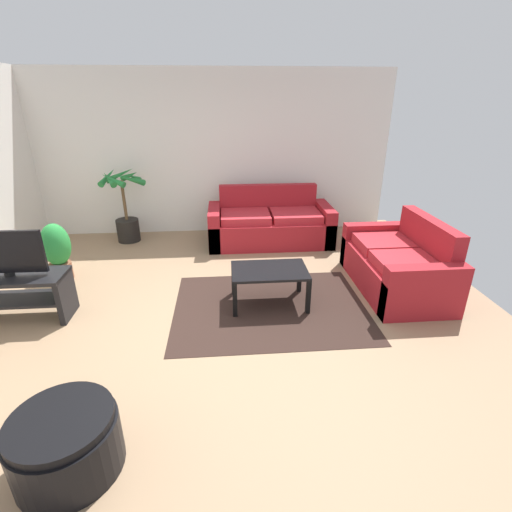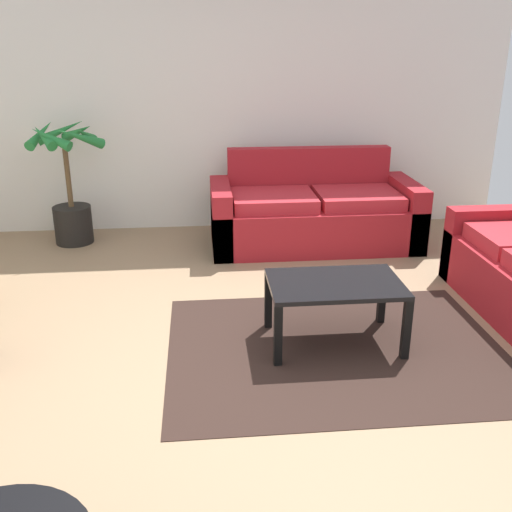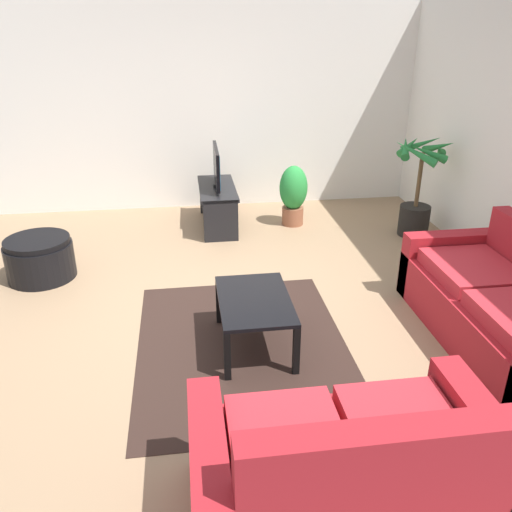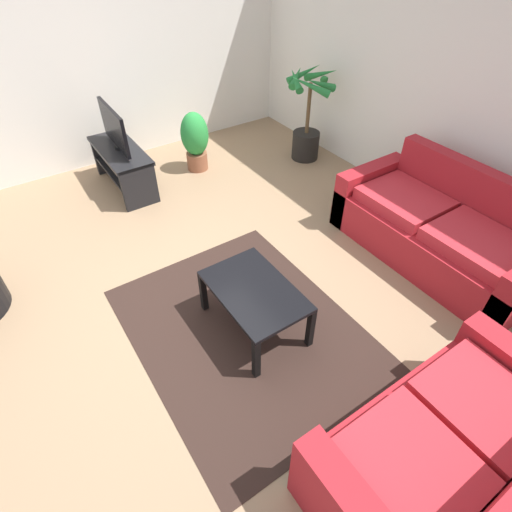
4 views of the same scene
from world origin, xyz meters
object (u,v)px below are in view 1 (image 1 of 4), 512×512
tv_stand (14,291)px  potted_plant_small (57,250)px  potted_palm (125,211)px  couch_main (270,225)px  tv (4,252)px  coffee_table (269,274)px  couch_loveseat (398,266)px  ottoman (66,443)px

tv_stand → potted_plant_small: 0.97m
tv_stand → potted_palm: 2.45m
couch_main → tv: (-3.01, -2.09, 0.48)m
potted_palm → potted_plant_small: potted_palm is taller
tv → coffee_table: bearing=1.8°
couch_main → potted_plant_small: bearing=-158.9°
tv_stand → potted_plant_small: (0.08, 0.96, 0.08)m
couch_loveseat → potted_plant_small: (-4.34, 0.61, 0.12)m
tv_stand → potted_palm: size_ratio=0.91×
tv → potted_plant_small: 1.03m
tv_stand → ottoman: tv_stand is taller
couch_loveseat → tv_stand: 4.44m
couch_main → ottoman: bearing=-114.1°
potted_palm → couch_main: bearing=-6.3°
potted_palm → tv_stand: bearing=-105.2°
couch_loveseat → tv: 4.46m
couch_loveseat → ottoman: 3.93m
coffee_table → ottoman: size_ratio=1.28×
tv_stand → couch_loveseat: bearing=4.6°
coffee_table → potted_plant_small: bearing=162.0°
tv_stand → coffee_table: size_ratio=1.27×
tv_stand → potted_palm: bearing=74.8°
couch_loveseat → coffee_table: (-1.66, -0.26, 0.08)m
tv_stand → coffee_table: (2.77, 0.09, 0.04)m
potted_plant_small → ottoman: (1.14, -2.88, -0.21)m
tv → potted_palm: potted_palm is taller
coffee_table → potted_plant_small: size_ratio=1.12×
tv_stand → potted_plant_small: bearing=85.4°
tv_stand → tv: size_ratio=1.35×
couch_loveseat → tv: bearing=-175.4°
tv_stand → ottoman: size_ratio=1.62×
potted_palm → ottoman: potted_palm is taller
coffee_table → couch_main: bearing=83.0°
couch_loveseat → ottoman: size_ratio=2.39×
potted_plant_small → couch_loveseat: bearing=-7.9°
couch_loveseat → tv: tv is taller
potted_plant_small → ottoman: bearing=-68.4°
couch_main → potted_palm: potted_palm is taller
tv → potted_plant_small: size_ratio=1.05×
couch_main → potted_palm: bearing=173.7°
potted_plant_small → coffee_table: bearing=-18.0°
couch_loveseat → coffee_table: couch_loveseat is taller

